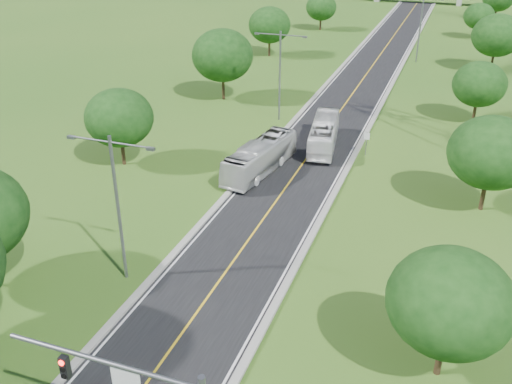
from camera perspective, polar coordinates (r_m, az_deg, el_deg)
ground at (r=78.65m, az=9.95°, el=10.07°), size 260.00×260.00×0.00m
road at (r=84.34m, az=10.75°, el=11.16°), size 8.00×150.00×0.06m
curb_left at (r=85.06m, az=7.88°, el=11.56°), size 0.50×150.00×0.22m
curb_right at (r=83.78m, az=13.65°, el=10.83°), size 0.50×150.00×0.22m
speed_limit_sign at (r=56.75m, az=11.00°, el=5.13°), size 0.55×0.09×2.40m
streetlight_near_left at (r=36.15m, az=-13.75°, el=-0.52°), size 5.90×0.25×10.00m
streetlight_mid_left at (r=64.34m, az=2.40°, el=12.24°), size 5.90×0.25×10.00m
streetlight_far_right at (r=94.05m, az=16.15°, el=15.90°), size 5.90×0.25×10.00m
tree_lb at (r=54.09m, az=-13.53°, el=7.24°), size 6.30×6.30×7.33m
tree_lc at (r=72.03m, az=-3.37°, el=13.49°), size 7.56×7.56×8.79m
tree_ld at (r=94.83m, az=1.36°, el=16.36°), size 6.72×6.72×7.82m
tree_le at (r=117.01m, az=6.54°, el=17.88°), size 5.88×5.88×6.84m
tree_ra at (r=30.01m, az=18.83°, el=-10.36°), size 6.30×6.30×7.33m
tree_rb at (r=47.71m, az=22.50°, el=3.65°), size 6.72×6.72×7.82m
tree_rc at (r=68.78m, az=21.45°, el=10.00°), size 5.88×5.88×6.84m
tree_rd at (r=92.06m, az=22.96°, el=14.23°), size 7.14×7.14×8.30m
tree_re at (r=115.84m, az=21.41°, el=16.06°), size 5.46×5.46×6.35m
bus_outbound at (r=58.08m, az=6.80°, el=5.81°), size 3.86×10.34×2.81m
bus_inbound at (r=52.02m, az=0.43°, el=3.52°), size 4.02×10.77×2.93m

